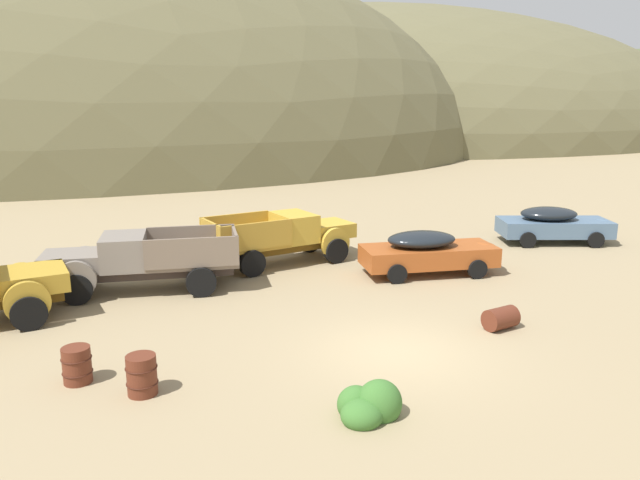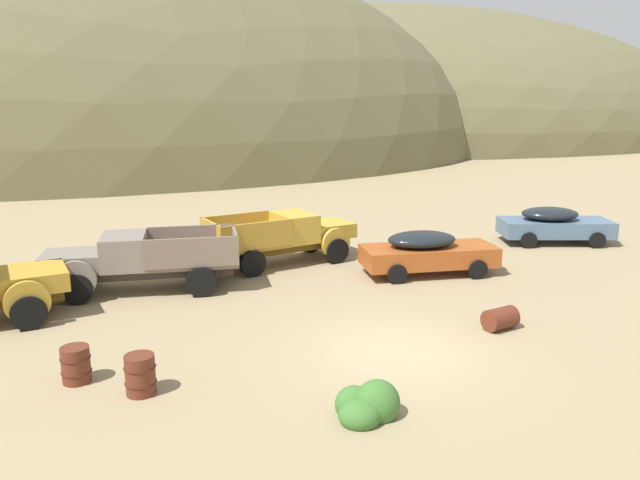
# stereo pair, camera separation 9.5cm
# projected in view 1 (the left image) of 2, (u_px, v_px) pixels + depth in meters

# --- Properties ---
(ground_plane) EXTENTS (300.00, 300.00, 0.00)m
(ground_plane) POSITION_uv_depth(u_px,v_px,m) (397.00, 352.00, 15.33)
(ground_plane) COLOR #998460
(hill_distant) EXTENTS (92.29, 63.76, 45.94)m
(hill_distant) POSITION_uv_depth(u_px,v_px,m) (60.00, 155.00, 66.65)
(hill_distant) COLOR brown
(hill_distant) RESTS_ON ground
(hill_far_right) EXTENTS (102.46, 67.03, 37.83)m
(hill_far_right) POSITION_uv_depth(u_px,v_px,m) (383.00, 138.00, 93.39)
(hill_far_right) COLOR brown
(hill_far_right) RESTS_ON ground
(truck_primer_gray) EXTENTS (6.18, 2.46, 1.91)m
(truck_primer_gray) POSITION_uv_depth(u_px,v_px,m) (130.00, 261.00, 19.86)
(truck_primer_gray) COLOR #3D322D
(truck_primer_gray) RESTS_ON ground
(truck_faded_yellow) EXTENTS (6.02, 3.57, 1.91)m
(truck_faded_yellow) POSITION_uv_depth(u_px,v_px,m) (291.00, 236.00, 23.40)
(truck_faded_yellow) COLOR brown
(truck_faded_yellow) RESTS_ON ground
(car_oxide_orange) EXTENTS (5.08, 2.16, 1.57)m
(car_oxide_orange) POSITION_uv_depth(u_px,v_px,m) (432.00, 251.00, 21.92)
(car_oxide_orange) COLOR #A34C1E
(car_oxide_orange) RESTS_ON ground
(car_chalk_blue) EXTENTS (5.15, 2.93, 1.57)m
(car_chalk_blue) POSITION_uv_depth(u_px,v_px,m) (557.00, 224.00, 26.59)
(car_chalk_blue) COLOR slate
(car_chalk_blue) RESTS_ON ground
(oil_drum_tipped) EXTENTS (1.04, 0.84, 0.61)m
(oil_drum_tipped) POSITION_uv_depth(u_px,v_px,m) (501.00, 318.00, 16.79)
(oil_drum_tipped) COLOR #5B2819
(oil_drum_tipped) RESTS_ON ground
(oil_drum_by_truck) EXTENTS (0.68, 0.68, 0.88)m
(oil_drum_by_truck) POSITION_uv_depth(u_px,v_px,m) (142.00, 375.00, 13.08)
(oil_drum_by_truck) COLOR #5B2819
(oil_drum_by_truck) RESTS_ON ground
(oil_drum_spare) EXTENTS (0.67, 0.67, 0.83)m
(oil_drum_spare) POSITION_uv_depth(u_px,v_px,m) (77.00, 365.00, 13.63)
(oil_drum_spare) COLOR #5B2819
(oil_drum_spare) RESTS_ON ground
(bush_front_right) EXTENTS (1.31, 1.11, 0.97)m
(bush_front_right) POSITION_uv_depth(u_px,v_px,m) (369.00, 406.00, 12.19)
(bush_front_right) COLOR #3D702D
(bush_front_right) RESTS_ON ground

